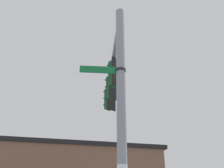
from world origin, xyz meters
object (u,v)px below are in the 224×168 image
at_px(traffic_light_nearest_pole, 114,74).
at_px(traffic_light_mid_outer, 109,99).
at_px(traffic_light_mid_inner, 111,88).
at_px(street_name_sign, 109,70).

bearing_deg(traffic_light_nearest_pole, traffic_light_mid_outer, 50.38).
relative_size(traffic_light_nearest_pole, traffic_light_mid_outer, 1.00).
distance_m(traffic_light_nearest_pole, traffic_light_mid_inner, 1.38).
relative_size(traffic_light_mid_outer, street_name_sign, 1.17).
relative_size(traffic_light_mid_inner, traffic_light_mid_outer, 1.00).
xyz_separation_m(traffic_light_mid_inner, street_name_sign, (-2.58, -2.60, -1.03)).
bearing_deg(traffic_light_mid_outer, traffic_light_nearest_pole, -129.62).
distance_m(traffic_light_nearest_pole, traffic_light_mid_outer, 2.76).
relative_size(traffic_light_nearest_pole, traffic_light_mid_inner, 1.00).
relative_size(traffic_light_mid_inner, street_name_sign, 1.17).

